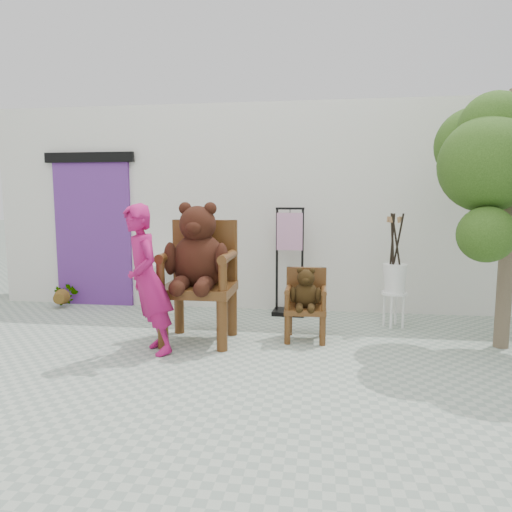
# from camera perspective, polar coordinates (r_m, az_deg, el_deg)

# --- Properties ---
(ground_plane) EXTENTS (60.00, 60.00, 0.00)m
(ground_plane) POSITION_cam_1_polar(r_m,az_deg,el_deg) (4.34, 1.79, -14.89)
(ground_plane) COLOR #97A291
(ground_plane) RESTS_ON ground
(back_wall) EXTENTS (9.00, 1.00, 3.00)m
(back_wall) POSITION_cam_1_polar(r_m,az_deg,el_deg) (7.12, 4.43, 6.06)
(back_wall) COLOR silver
(back_wall) RESTS_ON ground
(doorway) EXTENTS (1.40, 0.11, 2.33)m
(doorway) POSITION_cam_1_polar(r_m,az_deg,el_deg) (7.43, -19.67, 3.12)
(doorway) COLOR #5B297D
(doorway) RESTS_ON ground
(chair_big) EXTENTS (0.79, 0.84, 1.60)m
(chair_big) POSITION_cam_1_polar(r_m,az_deg,el_deg) (5.22, -7.15, -0.76)
(chair_big) COLOR #43250E
(chair_big) RESTS_ON ground
(chair_small) EXTENTS (0.47, 0.46, 0.85)m
(chair_small) POSITION_cam_1_polar(r_m,az_deg,el_deg) (5.32, 6.24, -5.08)
(chair_small) COLOR #43250E
(chair_small) RESTS_ON ground
(person) EXTENTS (0.65, 0.69, 1.58)m
(person) POSITION_cam_1_polar(r_m,az_deg,el_deg) (4.87, -13.39, -2.99)
(person) COLOR #A4145A
(person) RESTS_ON ground
(cafe_table) EXTENTS (0.60, 0.60, 0.70)m
(cafe_table) POSITION_cam_1_polar(r_m,az_deg,el_deg) (6.83, -11.34, -3.04)
(cafe_table) COLOR white
(cafe_table) RESTS_ON ground
(display_stand) EXTENTS (0.47, 0.38, 1.51)m
(display_stand) POSITION_cam_1_polar(r_m,az_deg,el_deg) (6.44, 4.20, -2.22)
(display_stand) COLOR black
(display_stand) RESTS_ON ground
(stool_bucket) EXTENTS (0.32, 0.32, 1.45)m
(stool_bucket) POSITION_cam_1_polar(r_m,az_deg,el_deg) (6.03, 16.93, -2.59)
(stool_bucket) COLOR white
(stool_bucket) RESTS_ON ground
(potted_plant) EXTENTS (0.42, 0.38, 0.40)m
(potted_plant) POSITION_cam_1_polar(r_m,az_deg,el_deg) (7.54, -22.87, -4.37)
(potted_plant) COLOR #1A360E
(potted_plant) RESTS_ON ground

